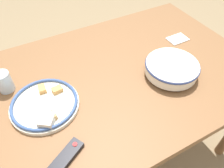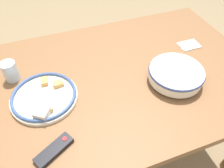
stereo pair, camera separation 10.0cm
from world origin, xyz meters
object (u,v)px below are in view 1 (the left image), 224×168
noodle_bowl (172,68)px  food_plate (45,105)px  tv_remote (66,157)px  drinking_glass (4,82)px

noodle_bowl → food_plate: noodle_bowl is taller
noodle_bowl → tv_remote: 0.63m
tv_remote → noodle_bowl: bearing=76.8°
noodle_bowl → tv_remote: noodle_bowl is taller
tv_remote → drinking_glass: (0.12, -0.45, 0.04)m
noodle_bowl → drinking_glass: size_ratio=2.67×
drinking_glass → noodle_bowl: bearing=159.0°
food_plate → drinking_glass: size_ratio=3.01×
noodle_bowl → drinking_glass: bearing=-21.0°
drinking_glass → food_plate: bearing=123.9°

